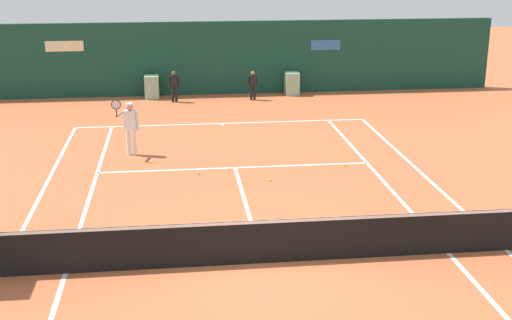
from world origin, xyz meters
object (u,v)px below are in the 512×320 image
at_px(ball_kid_left_post, 174,84).
at_px(tennis_ball_by_sideline, 345,165).
at_px(player_on_baseline, 130,124).
at_px(tennis_ball_near_service_line, 270,180).
at_px(ball_kid_right_post, 253,83).
at_px(tennis_ball_mid_court, 198,173).

xyz_separation_m(ball_kid_left_post, tennis_ball_by_sideline, (4.97, -9.38, -0.72)).
relative_size(player_on_baseline, tennis_ball_near_service_line, 27.72).
distance_m(ball_kid_left_post, tennis_ball_by_sideline, 10.64).
height_order(player_on_baseline, ball_kid_left_post, player_on_baseline).
height_order(tennis_ball_by_sideline, tennis_ball_near_service_line, same).
relative_size(player_on_baseline, ball_kid_right_post, 1.53).
xyz_separation_m(ball_kid_right_post, tennis_ball_mid_court, (-2.69, -9.65, -0.68)).
bearing_deg(ball_kid_left_post, tennis_ball_near_service_line, 101.37).
bearing_deg(tennis_ball_near_service_line, tennis_ball_by_sideline, 24.46).
relative_size(tennis_ball_mid_court, tennis_ball_by_sideline, 1.00).
xyz_separation_m(player_on_baseline, tennis_ball_by_sideline, (6.37, -1.90, -0.97)).
distance_m(player_on_baseline, ball_kid_left_post, 7.62).
distance_m(tennis_ball_mid_court, tennis_ball_by_sideline, 4.37).
bearing_deg(ball_kid_right_post, ball_kid_left_post, -5.06).
bearing_deg(ball_kid_right_post, player_on_baseline, 52.86).
relative_size(tennis_ball_by_sideline, tennis_ball_near_service_line, 1.00).
height_order(player_on_baseline, tennis_ball_mid_court, player_on_baseline).
xyz_separation_m(tennis_ball_by_sideline, tennis_ball_near_service_line, (-2.41, -1.10, 0.00)).
bearing_deg(tennis_ball_mid_court, tennis_ball_by_sideline, 3.47).
relative_size(ball_kid_left_post, tennis_ball_by_sideline, 19.15).
height_order(ball_kid_right_post, tennis_ball_mid_court, ball_kid_right_post).
height_order(ball_kid_right_post, tennis_ball_near_service_line, ball_kid_right_post).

